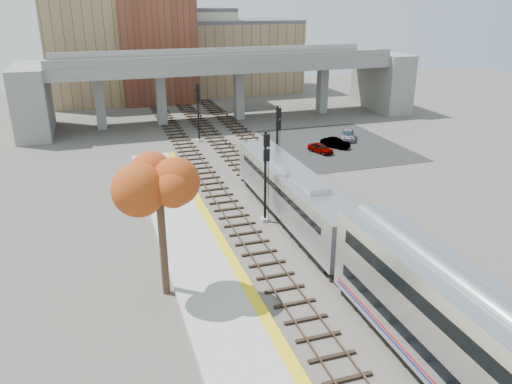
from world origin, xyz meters
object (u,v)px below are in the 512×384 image
object	(u,v)px
tree	(159,190)
car_b	(335,143)
signal_mast_near	(266,178)
signal_mast_mid	(277,144)
locomotive	(293,193)
signal_mast_far	(198,113)
car_a	(320,148)
car_c	(348,135)

from	to	relation	value
tree	car_b	size ratio (longest dim) A/B	2.56
signal_mast_near	signal_mast_mid	xyz separation A→B (m)	(4.10, 8.45, -0.01)
locomotive	signal_mast_near	world-z (taller)	signal_mast_near
signal_mast_far	car_b	bearing A→B (deg)	-27.81
locomotive	car_a	distance (m)	18.74
tree	locomotive	bearing A→B (deg)	33.25
locomotive	car_b	world-z (taller)	locomotive
tree	car_c	world-z (taller)	tree
signal_mast_far	locomotive	bearing A→B (deg)	-85.16
locomotive	signal_mast_near	xyz separation A→B (m)	(-2.10, 0.49, 1.31)
locomotive	signal_mast_far	distance (m)	24.90
signal_mast_near	signal_mast_far	distance (m)	24.30
signal_mast_mid	tree	world-z (taller)	tree
signal_mast_near	car_c	distance (m)	26.18
signal_mast_near	car_c	xyz separation A→B (m)	(17.38, 19.35, -2.97)
locomotive	car_c	world-z (taller)	locomotive
signal_mast_near	signal_mast_far	world-z (taller)	signal_mast_near
car_c	car_b	bearing A→B (deg)	-111.51
car_b	car_a	bearing A→B (deg)	170.90
signal_mast_mid	car_b	distance (m)	13.52
tree	car_c	bearing A→B (deg)	45.86
tree	car_b	bearing A→B (deg)	46.41
tree	car_c	xyz separation A→B (m)	(26.21, 27.02, -5.88)
signal_mast_mid	signal_mast_far	xyz separation A→B (m)	(-4.10, 15.85, -0.13)
locomotive	signal_mast_mid	distance (m)	9.25
car_a	signal_mast_mid	bearing A→B (deg)	-159.39
signal_mast_near	car_b	size ratio (longest dim) A/B	2.10
car_b	car_c	xyz separation A→B (m)	(3.01, 2.64, 0.02)
signal_mast_near	car_c	world-z (taller)	signal_mast_near
locomotive	signal_mast_mid	xyz separation A→B (m)	(2.00, 8.94, 1.30)
signal_mast_near	car_b	distance (m)	22.25
signal_mast_near	tree	distance (m)	12.05
signal_mast_near	locomotive	bearing A→B (deg)	-13.15
locomotive	signal_mast_far	size ratio (longest dim) A/B	2.73
car_a	car_b	xyz separation A→B (m)	(2.48, 1.32, 0.02)
signal_mast_mid	tree	xyz separation A→B (m)	(-12.94, -16.11, 2.92)
signal_mast_mid	signal_mast_far	world-z (taller)	signal_mast_mid
locomotive	signal_mast_mid	world-z (taller)	signal_mast_mid
signal_mast_far	tree	xyz separation A→B (m)	(-8.84, -31.96, 3.05)
locomotive	car_b	xyz separation A→B (m)	(12.27, 17.21, -1.67)
car_a	car_c	distance (m)	6.76
car_a	car_c	size ratio (longest dim) A/B	0.79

